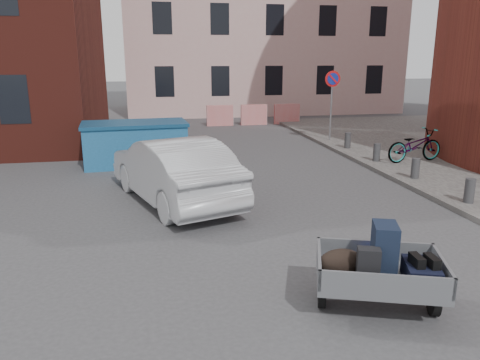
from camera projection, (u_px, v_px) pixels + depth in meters
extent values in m
plane|color=#38383A|center=(209.00, 249.00, 8.24)|extent=(120.00, 120.00, 0.00)
cylinder|color=gray|center=(331.00, 107.00, 18.01)|extent=(0.07, 0.07, 2.60)
cylinder|color=red|center=(333.00, 79.00, 17.73)|extent=(0.60, 0.03, 0.60)
cylinder|color=navy|center=(333.00, 79.00, 17.71)|extent=(0.44, 0.03, 0.44)
cylinder|color=#3A3A3D|center=(470.00, 191.00, 10.40)|extent=(0.22, 0.22, 0.55)
cylinder|color=#3A3A3D|center=(415.00, 168.00, 12.49)|extent=(0.22, 0.22, 0.55)
cylinder|color=#3A3A3D|center=(377.00, 152.00, 14.57)|extent=(0.22, 0.22, 0.55)
cylinder|color=#3A3A3D|center=(348.00, 140.00, 16.66)|extent=(0.22, 0.22, 0.55)
cube|color=red|center=(220.00, 116.00, 22.81)|extent=(1.30, 0.18, 1.00)
cube|color=red|center=(254.00, 115.00, 23.13)|extent=(1.30, 0.18, 1.00)
cube|color=red|center=(287.00, 114.00, 23.45)|extent=(1.30, 0.18, 1.00)
cylinder|color=black|center=(322.00, 291.00, 6.30)|extent=(0.24, 0.45, 0.44)
cylinder|color=black|center=(434.00, 299.00, 6.09)|extent=(0.24, 0.45, 0.44)
cube|color=slate|center=(378.00, 279.00, 6.13)|extent=(1.88, 1.57, 0.08)
cube|color=slate|center=(319.00, 262.00, 6.20)|extent=(0.41, 1.05, 0.28)
cube|color=slate|center=(442.00, 270.00, 5.98)|extent=(0.41, 1.05, 0.28)
cube|color=slate|center=(374.00, 250.00, 6.59)|extent=(1.52, 0.57, 0.28)
cube|color=slate|center=(386.00, 285.00, 5.58)|extent=(1.52, 0.57, 0.28)
cube|color=slate|center=(370.00, 255.00, 7.01)|extent=(0.31, 0.69, 0.06)
cube|color=#162034|center=(384.00, 250.00, 6.07)|extent=(0.43, 0.52, 0.70)
cube|color=black|center=(421.00, 273.00, 5.92)|extent=(0.58, 0.70, 0.25)
ellipsoid|color=black|center=(341.00, 262.00, 6.10)|extent=(0.69, 0.54, 0.36)
cube|color=black|center=(368.00, 266.00, 5.85)|extent=(0.32, 0.26, 0.48)
ellipsoid|color=#1625AA|center=(372.00, 256.00, 6.43)|extent=(0.44, 0.40, 0.24)
cube|color=black|center=(417.00, 260.00, 5.84)|extent=(0.13, 0.28, 0.13)
cube|color=black|center=(432.00, 261.00, 5.81)|extent=(0.13, 0.28, 0.13)
cube|color=#21659E|center=(136.00, 145.00, 14.57)|extent=(3.17, 1.74, 1.23)
cube|color=navy|center=(134.00, 124.00, 14.40)|extent=(3.28, 1.85, 0.10)
imported|color=#B8BCC0|center=(173.00, 170.00, 10.76)|extent=(2.99, 4.87, 1.51)
imported|color=black|center=(415.00, 145.00, 14.43)|extent=(2.01, 0.95, 1.02)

